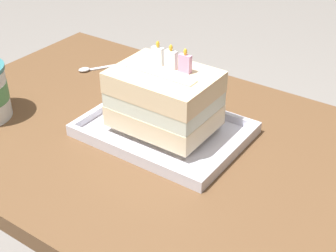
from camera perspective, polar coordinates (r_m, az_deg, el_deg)
The scene contains 4 objects.
dining_table at distance 1.03m, azimuth 0.42°, elevation -7.97°, with size 1.11×0.65×0.77m.
foil_tray at distance 0.98m, azimuth -0.44°, elevation -0.59°, with size 0.32×0.23×0.02m.
birthday_cake at distance 0.94m, azimuth -0.45°, elevation 3.25°, with size 0.19×0.14×0.16m.
serving_spoon_near_tray at distance 1.25m, azimuth -8.99°, elevation 6.64°, with size 0.08×0.10×0.01m.
Camera 1 is at (0.44, -0.65, 1.31)m, focal length 52.00 mm.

